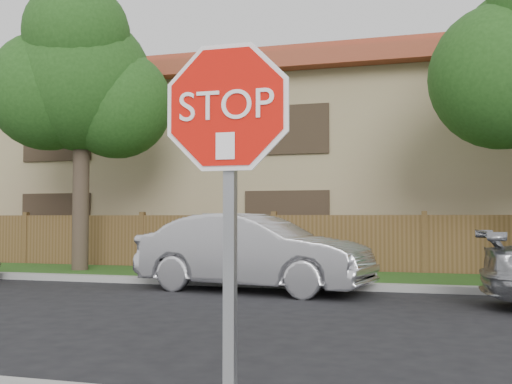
% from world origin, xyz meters
% --- Properties ---
extents(far_curb, '(70.00, 0.30, 0.15)m').
position_xyz_m(far_curb, '(0.00, 8.15, 0.07)').
color(far_curb, gray).
rests_on(far_curb, ground).
extents(grass_strip, '(70.00, 3.00, 0.12)m').
position_xyz_m(grass_strip, '(0.00, 9.80, 0.06)').
color(grass_strip, '#1E4714').
rests_on(grass_strip, ground).
extents(fence, '(70.00, 0.12, 1.60)m').
position_xyz_m(fence, '(0.00, 11.40, 0.80)').
color(fence, '#51391C').
rests_on(fence, ground).
extents(apartment_building, '(35.20, 9.20, 7.20)m').
position_xyz_m(apartment_building, '(0.00, 17.00, 3.53)').
color(apartment_building, tan).
rests_on(apartment_building, ground).
extents(tree_left, '(4.80, 3.90, 7.78)m').
position_xyz_m(tree_left, '(-8.98, 9.57, 5.22)').
color(tree_left, '#382B21').
rests_on(tree_left, ground).
extents(stop_sign, '(1.01, 0.13, 2.55)m').
position_xyz_m(stop_sign, '(-1.04, -1.48, 1.83)').
color(stop_sign, gray).
rests_on(stop_sign, sidewalk_near).
extents(sedan_left, '(5.12, 2.51, 1.62)m').
position_xyz_m(sedan_left, '(-3.44, 7.38, 0.81)').
color(sedan_left, '#B7B6BB').
rests_on(sedan_left, ground).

